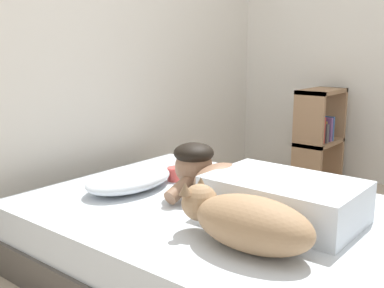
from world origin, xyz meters
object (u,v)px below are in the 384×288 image
dog (245,221)px  bed (227,243)px  pillow (129,179)px  cell_phone (255,222)px  bookshelf (318,136)px  person_lying (256,189)px  coffee_cup (176,174)px

dog → bed: bearing=43.5°
bed → pillow: bearing=98.4°
bed → cell_phone: cell_phone is taller
cell_phone → bookshelf: (1.74, 0.50, 0.05)m
bed → pillow: size_ratio=3.79×
dog → person_lying: bearing=25.4°
dog → cell_phone: dog is taller
person_lying → coffee_cup: bearing=76.7°
pillow → person_lying: person_lying is taller
pillow → person_lying: (0.13, -0.68, 0.05)m
bed → coffee_cup: size_ratio=15.77×
bed → cell_phone: 0.27m
bookshelf → pillow: bearing=171.5°
person_lying → coffee_cup: person_lying is taller
coffee_cup → bookshelf: bearing=-7.1°
bed → cell_phone: bearing=-110.2°
coffee_cup → bookshelf: (1.48, -0.18, 0.01)m
dog → bookshelf: size_ratio=0.77×
pillow → dog: (-0.21, -0.85, 0.05)m
cell_phone → bookshelf: size_ratio=0.19×
person_lying → bookshelf: size_ratio=1.23×
bookshelf → bed: bearing=-169.6°
person_lying → bookshelf: bearing=14.6°
coffee_cup → cell_phone: (-0.26, -0.68, -0.03)m
bed → coffee_cup: 0.57m
cell_phone → bookshelf: bearing=15.9°
person_lying → cell_phone: size_ratio=6.57×
pillow → cell_phone: size_ratio=3.71×
dog → bookshelf: 2.06m
coffee_cup → cell_phone: bearing=-111.2°
pillow → bookshelf: bookshelf is taller
bed → pillow: (-0.08, 0.57, 0.23)m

